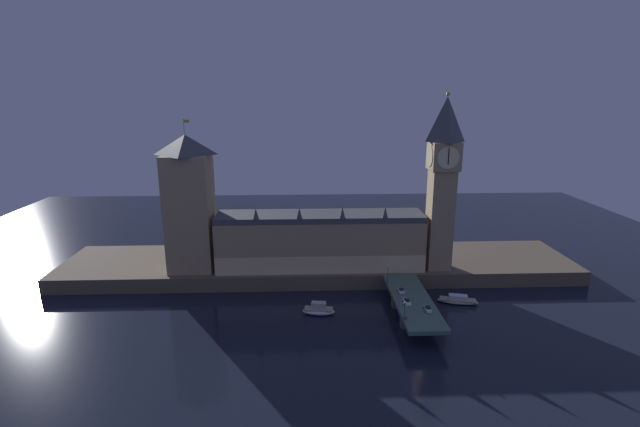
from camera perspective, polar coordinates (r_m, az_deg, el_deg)
ground_plane at (r=171.38m, az=0.36°, el=-11.94°), size 400.00×400.00×0.00m
embankment at (r=205.87m, az=-0.15°, el=-6.33°), size 220.00×42.00×6.11m
parliament_hall at (r=192.13m, az=0.01°, el=-3.33°), size 84.45×18.32×27.34m
clock_tower at (r=190.75m, az=14.84°, el=4.20°), size 11.61×11.72×71.01m
victoria_tower at (r=193.79m, az=-15.77°, el=1.26°), size 17.97×17.97×60.93m
bridge at (r=169.01m, az=11.29°, el=-10.79°), size 13.15×46.00×6.67m
car_northbound_lead at (r=172.20m, az=9.96°, el=-9.34°), size 2.10×3.88×1.48m
car_northbound_trail at (r=164.03m, az=10.64°, el=-10.62°), size 2.03×4.80×1.55m
car_southbound_lead at (r=160.69m, az=13.12°, el=-11.34°), size 1.92×4.60×1.39m
pedestrian_near_rail at (r=152.95m, az=10.55°, el=-12.50°), size 0.38×0.38×1.68m
street_lamp_near at (r=152.35m, az=10.38°, el=-11.35°), size 1.34×0.60×6.17m
street_lamp_far at (r=178.47m, az=8.35°, el=-7.07°), size 1.34×0.60×7.21m
boat_upstream at (r=168.59m, az=-0.17°, el=-11.78°), size 12.00×6.13×4.58m
boat_downstream at (r=184.39m, az=16.61°, el=-10.19°), size 15.72×8.10×3.25m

